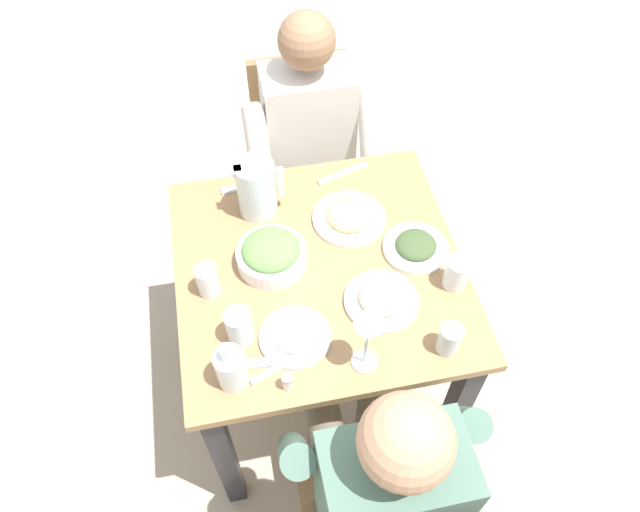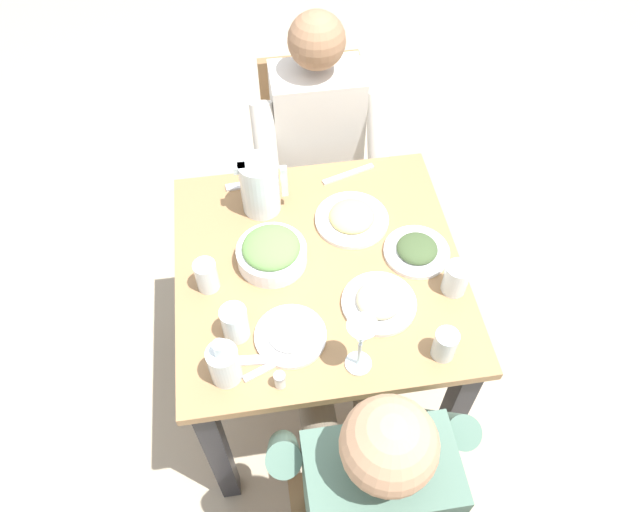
{
  "view_description": "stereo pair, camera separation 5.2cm",
  "coord_description": "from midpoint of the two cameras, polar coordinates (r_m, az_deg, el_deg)",
  "views": [
    {
      "loc": [
        -0.21,
        -1.02,
        2.16
      ],
      "look_at": [
        0.01,
        0.01,
        0.78
      ],
      "focal_mm": 33.58,
      "sensor_mm": 36.0,
      "label": 1
    },
    {
      "loc": [
        -0.15,
        -1.03,
        2.16
      ],
      "look_at": [
        0.01,
        0.01,
        0.78
      ],
      "focal_mm": 33.58,
      "sensor_mm": 36.0,
      "label": 2
    }
  ],
  "objects": [
    {
      "name": "water_glass_by_pitcher",
      "position": [
        1.72,
        12.05,
        -1.6
      ],
      "size": [
        0.07,
        0.07,
        0.1
      ],
      "primitive_type": "cylinder",
      "color": "silver",
      "rests_on": "dining_table"
    },
    {
      "name": "dining_table",
      "position": [
        1.87,
        -0.89,
        -3.45
      ],
      "size": [
        0.84,
        0.84,
        0.75
      ],
      "color": "#997047",
      "rests_on": "ground_plane"
    },
    {
      "name": "water_glass_near_left",
      "position": [
        1.7,
        -11.53,
        -2.29
      ],
      "size": [
        0.06,
        0.06,
        0.1
      ],
      "primitive_type": "cylinder",
      "color": "silver",
      "rests_on": "dining_table"
    },
    {
      "name": "water_glass_center",
      "position": [
        1.6,
        -8.63,
        -6.68
      ],
      "size": [
        0.07,
        0.07,
        0.11
      ],
      "primitive_type": "cylinder",
      "color": "silver",
      "rests_on": "dining_table"
    },
    {
      "name": "knife_far",
      "position": [
        1.59,
        -4.6,
        -10.35
      ],
      "size": [
        0.18,
        0.08,
        0.01
      ],
      "primitive_type": "cube",
      "rotation": [
        0.0,
        0.0,
        0.38
      ],
      "color": "silver",
      "rests_on": "dining_table"
    },
    {
      "name": "water_glass_far_left",
      "position": [
        1.6,
        11.34,
        -7.79
      ],
      "size": [
        0.06,
        0.06,
        0.09
      ],
      "primitive_type": "cylinder",
      "color": "silver",
      "rests_on": "dining_table"
    },
    {
      "name": "fork_far",
      "position": [
        1.59,
        -5.0,
        -9.97
      ],
      "size": [
        0.17,
        0.04,
        0.01
      ],
      "primitive_type": "cube",
      "rotation": [
        0.0,
        0.0,
        -0.09
      ],
      "color": "silver",
      "rests_on": "dining_table"
    },
    {
      "name": "plate_fries",
      "position": [
        1.86,
        2.01,
        3.77
      ],
      "size": [
        0.23,
        0.23,
        0.05
      ],
      "color": "white",
      "rests_on": "dining_table"
    },
    {
      "name": "ground_plane",
      "position": [
        2.4,
        -0.71,
        -11.62
      ],
      "size": [
        8.0,
        8.0,
        0.0
      ],
      "primitive_type": "plane",
      "color": "tan"
    },
    {
      "name": "fork_near",
      "position": [
        1.98,
        -7.74,
        6.6
      ],
      "size": [
        0.17,
        0.04,
        0.01
      ],
      "primitive_type": "cube",
      "rotation": [
        0.0,
        0.0,
        0.08
      ],
      "color": "silver",
      "rests_on": "dining_table"
    },
    {
      "name": "plate_dolmas",
      "position": [
        1.8,
        8.28,
        0.96
      ],
      "size": [
        0.2,
        0.2,
        0.04
      ],
      "color": "white",
      "rests_on": "dining_table"
    },
    {
      "name": "knife_near",
      "position": [
        2.0,
        1.45,
        7.88
      ],
      "size": [
        0.18,
        0.07,
        0.01
      ],
      "primitive_type": "cube",
      "rotation": [
        0.0,
        0.0,
        0.3
      ],
      "color": "silver",
      "rests_on": "dining_table"
    },
    {
      "name": "oil_carafe",
      "position": [
        1.54,
        -9.42,
        -10.62
      ],
      "size": [
        0.08,
        0.08,
        0.16
      ],
      "color": "silver",
      "rests_on": "dining_table"
    },
    {
      "name": "diner_far",
      "position": [
        2.23,
        -1.31,
        9.22
      ],
      "size": [
        0.48,
        0.53,
        1.16
      ],
      "color": "silver",
      "rests_on": "ground_plane"
    },
    {
      "name": "salad_bowl",
      "position": [
        1.74,
        -5.5,
        0.21
      ],
      "size": [
        0.21,
        0.21,
        0.09
      ],
      "color": "white",
      "rests_on": "dining_table"
    },
    {
      "name": "salt_shaker",
      "position": [
        1.54,
        -4.1,
        -11.88
      ],
      "size": [
        0.03,
        0.03,
        0.05
      ],
      "color": "white",
      "rests_on": "dining_table"
    },
    {
      "name": "plate_yoghurt",
      "position": [
        1.61,
        -3.33,
        -7.59
      ],
      "size": [
        0.19,
        0.19,
        0.04
      ],
      "color": "white",
      "rests_on": "dining_table"
    },
    {
      "name": "plate_beans",
      "position": [
        1.67,
        5.01,
        -4.1
      ],
      "size": [
        0.21,
        0.21,
        0.05
      ],
      "color": "white",
      "rests_on": "dining_table"
    },
    {
      "name": "water_pitcher",
      "position": [
        1.84,
        -6.88,
        6.44
      ],
      "size": [
        0.16,
        0.12,
        0.19
      ],
      "color": "silver",
      "rests_on": "dining_table"
    },
    {
      "name": "diner_near",
      "position": [
        1.62,
        4.43,
        -19.55
      ],
      "size": [
        0.48,
        0.53,
        1.16
      ],
      "color": "#4C6B5B",
      "rests_on": "ground_plane"
    },
    {
      "name": "chair_far",
      "position": [
        2.48,
        -2.14,
        9.94
      ],
      "size": [
        0.4,
        0.4,
        0.86
      ],
      "color": "olive",
      "rests_on": "ground_plane"
    },
    {
      "name": "wine_glass",
      "position": [
        1.47,
        3.55,
        -7.55
      ],
      "size": [
        0.08,
        0.08,
        0.2
      ],
      "color": "silver",
      "rests_on": "dining_table"
    }
  ]
}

